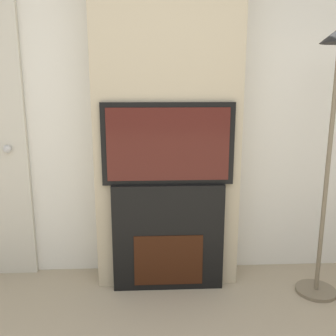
{
  "coord_description": "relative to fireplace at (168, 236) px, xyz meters",
  "views": [
    {
      "loc": [
        -0.12,
        -0.81,
        1.48
      ],
      "look_at": [
        0.0,
        1.72,
        0.9
      ],
      "focal_mm": 40.0,
      "sensor_mm": 36.0,
      "label": 1
    }
  ],
  "objects": [
    {
      "name": "television",
      "position": [
        0.0,
        -0.0,
        0.68
      ],
      "size": [
        0.91,
        0.07,
        0.57
      ],
      "color": "black",
      "rests_on": "fireplace"
    },
    {
      "name": "floor_lamp",
      "position": [
        1.06,
        -0.15,
        0.86
      ],
      "size": [
        0.28,
        0.28,
        1.82
      ],
      "color": "#726651",
      "rests_on": "ground_plane"
    },
    {
      "name": "chimney_breast",
      "position": [
        0.0,
        0.14,
        0.96
      ],
      "size": [
        1.03,
        0.28,
        2.7
      ],
      "color": "#BCAD8E",
      "rests_on": "ground_plane"
    },
    {
      "name": "wall_back",
      "position": [
        0.0,
        0.31,
        0.96
      ],
      "size": [
        6.0,
        0.06,
        2.7
      ],
      "color": "silver",
      "rests_on": "ground_plane"
    },
    {
      "name": "fireplace",
      "position": [
        0.0,
        0.0,
        0.0
      ],
      "size": [
        0.79,
        0.15,
        0.79
      ],
      "color": "black",
      "rests_on": "ground_plane"
    }
  ]
}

